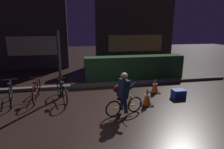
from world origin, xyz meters
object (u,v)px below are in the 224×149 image
Objects in this scene: parked_bike_leftmost at (11,93)px; blue_crate at (178,94)px; street_post at (60,65)px; traffic_cone_near at (147,97)px; cyclist at (123,94)px; parked_bike_center_left at (62,91)px; traffic_cone_far at (155,86)px; parked_bike_left_mid at (37,90)px.

blue_crate is (5.72, -0.72, -0.19)m from parked_bike_leftmost.
traffic_cone_near is at bearing -25.34° from street_post.
parked_bike_leftmost is 1.25× the size of cyclist.
street_post is at bearing 167.61° from blue_crate.
parked_bike_leftmost is 4.50m from traffic_cone_near.
parked_bike_center_left is at bearing -83.98° from street_post.
traffic_cone_far is 0.91m from blue_crate.
street_post is 1.18m from parked_bike_left_mid.
traffic_cone_far is at bearing 55.16° from traffic_cone_near.
traffic_cone_far is at bearing -3.82° from street_post.
street_post is 1.89× the size of cyclist.
street_post reaches higher than parked_bike_center_left.
parked_bike_center_left is at bearing -108.86° from parked_bike_left_mid.
parked_bike_left_mid is at bearing -175.30° from street_post.
traffic_cone_far is 2.29m from cyclist.
parked_bike_center_left is 3.45m from traffic_cone_far.
blue_crate is at bearing -113.22° from parked_bike_center_left.
parked_bike_left_mid is 1.02× the size of parked_bike_center_left.
blue_crate is at bearing -12.39° from street_post.
parked_bike_center_left reaches higher than traffic_cone_near.
cyclist is (-2.26, -0.88, 0.48)m from blue_crate.
traffic_cone_far reaches higher than traffic_cone_near.
street_post is 4.32m from blue_crate.
parked_bike_left_mid is 3.61× the size of blue_crate.
blue_crate is at bearing 7.10° from cyclist.
parked_bike_leftmost reaches higher than blue_crate.
cyclist is at bearing -144.03° from parked_bike_center_left.
parked_bike_leftmost is at bearing 69.52° from parked_bike_center_left.
street_post is 5.36× the size of blue_crate.
cyclist is at bearing -124.45° from parked_bike_left_mid.
cyclist reaches higher than traffic_cone_far.
parked_bike_center_left is (1.65, -0.15, 0.00)m from parked_bike_leftmost.
parked_bike_left_mid reaches higher than blue_crate.
traffic_cone_far is (4.32, -0.16, -0.05)m from parked_bike_left_mid.
parked_bike_left_mid is at bearing 177.81° from traffic_cone_far.
traffic_cone_near is 0.98× the size of traffic_cone_far.
blue_crate is (4.06, -0.57, -0.19)m from parked_bike_center_left.
traffic_cone_far is 0.47× the size of cyclist.
traffic_cone_far reaches higher than blue_crate.
parked_bike_center_left is 1.25× the size of cyclist.
street_post is 1.52× the size of parked_bike_leftmost.
street_post reaches higher than traffic_cone_far.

